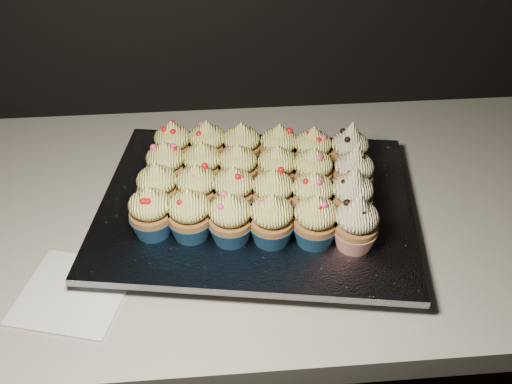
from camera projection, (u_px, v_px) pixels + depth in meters
cabinet at (348, 362)px, 1.24m from camera, size 2.40×0.60×0.86m
worktop at (375, 204)px, 0.96m from camera, size 2.44×0.64×0.04m
napkin at (74, 293)px, 0.78m from camera, size 0.17×0.17×0.00m
baking_tray at (256, 211)px, 0.90m from camera, size 0.49×0.40×0.02m
foil_lining at (256, 203)px, 0.89m from camera, size 0.53×0.45×0.01m
cupcake_0 at (151, 212)px, 0.80m from camera, size 0.06×0.06×0.08m
cupcake_1 at (190, 215)px, 0.80m from camera, size 0.06×0.06×0.08m
cupcake_2 at (230, 219)px, 0.79m from camera, size 0.06×0.06×0.08m
cupcake_3 at (272, 220)px, 0.79m from camera, size 0.06×0.06×0.08m
cupcake_4 at (315, 221)px, 0.79m from camera, size 0.06×0.06×0.08m
cupcake_5 at (356, 224)px, 0.78m from camera, size 0.06×0.06×0.10m
cupcake_6 at (158, 188)px, 0.85m from camera, size 0.06×0.06×0.08m
cupcake_7 at (197, 189)px, 0.85m from camera, size 0.06×0.06×0.08m
cupcake_8 at (234, 191)px, 0.84m from camera, size 0.06×0.06×0.08m
cupcake_9 at (273, 194)px, 0.84m from camera, size 0.06×0.06×0.08m
cupcake_10 at (312, 197)px, 0.83m from camera, size 0.06×0.06×0.08m
cupcake_11 at (352, 196)px, 0.83m from camera, size 0.06×0.06×0.10m
cupcake_12 at (166, 166)px, 0.89m from camera, size 0.06×0.06×0.08m
cupcake_13 at (202, 166)px, 0.89m from camera, size 0.06×0.06×0.08m
cupcake_14 at (238, 168)px, 0.89m from camera, size 0.06×0.06×0.08m
cupcake_15 at (277, 170)px, 0.88m from camera, size 0.06×0.06×0.08m
cupcake_16 at (312, 172)px, 0.88m from camera, size 0.06×0.06×0.08m
cupcake_17 at (354, 173)px, 0.87m from camera, size 0.06×0.06×0.10m
cupcake_18 at (173, 145)px, 0.94m from camera, size 0.06×0.06×0.08m
cupcake_19 at (207, 145)px, 0.94m from camera, size 0.06×0.06×0.08m
cupcake_20 at (242, 147)px, 0.93m from camera, size 0.06×0.06×0.08m
cupcake_21 at (279, 148)px, 0.93m from camera, size 0.06×0.06×0.08m
cupcake_22 at (312, 151)px, 0.92m from camera, size 0.06×0.06×0.08m
cupcake_23 at (349, 151)px, 0.92m from camera, size 0.06×0.06×0.10m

